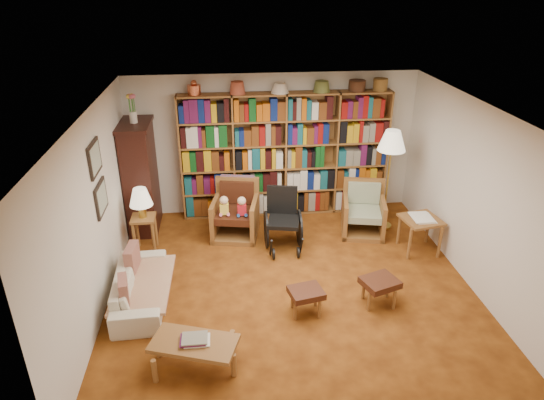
{
  "coord_description": "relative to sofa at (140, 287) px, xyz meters",
  "views": [
    {
      "loc": [
        -0.86,
        -5.6,
        4.01
      ],
      "look_at": [
        -0.21,
        0.6,
        1.07
      ],
      "focal_mm": 32.0,
      "sensor_mm": 36.0,
      "label": 1
    }
  ],
  "objects": [
    {
      "name": "armchair_sage",
      "position": [
        3.46,
        1.62,
        0.1
      ],
      "size": [
        0.84,
        0.85,
        0.86
      ],
      "color": "brown",
      "rests_on": "floor"
    },
    {
      "name": "coffee_table",
      "position": [
        0.77,
        -1.28,
        0.07
      ],
      "size": [
        1.04,
        0.74,
        0.4
      ],
      "color": "brown",
      "rests_on": "floor"
    },
    {
      "name": "sofa",
      "position": [
        0.0,
        0.0,
        0.0
      ],
      "size": [
        1.58,
        0.68,
        0.45
      ],
      "primitive_type": "imported",
      "rotation": [
        0.0,
        0.0,
        1.61
      ],
      "color": "beige",
      "rests_on": "floor"
    },
    {
      "name": "side_table_papers",
      "position": [
        4.18,
        0.88,
        0.25
      ],
      "size": [
        0.65,
        0.65,
        0.6
      ],
      "color": "brown",
      "rests_on": "floor"
    },
    {
      "name": "cushion_right",
      "position": [
        -0.13,
        -0.35,
        0.22
      ],
      "size": [
        0.17,
        0.36,
        0.34
      ],
      "primitive_type": "cube",
      "rotation": [
        0.0,
        0.0,
        0.19
      ],
      "color": "maroon",
      "rests_on": "sofa"
    },
    {
      "name": "footstool_b",
      "position": [
        3.14,
        -0.39,
        0.08
      ],
      "size": [
        0.55,
        0.51,
        0.38
      ],
      "color": "#442012",
      "rests_on": "floor"
    },
    {
      "name": "cushion_left",
      "position": [
        -0.13,
        0.35,
        0.22
      ],
      "size": [
        0.16,
        0.4,
        0.39
      ],
      "primitive_type": "cube",
      "rotation": [
        0.0,
        0.0,
        -0.09
      ],
      "color": "maroon",
      "rests_on": "sofa"
    },
    {
      "name": "armchair_leather",
      "position": [
        1.32,
        1.77,
        0.15
      ],
      "size": [
        0.87,
        0.9,
        0.93
      ],
      "color": "brown",
      "rests_on": "floor"
    },
    {
      "name": "framed_pictures",
      "position": [
        -0.43,
        0.42,
        1.4
      ],
      "size": [
        0.03,
        0.52,
        0.97
      ],
      "color": "black",
      "rests_on": "wall_left"
    },
    {
      "name": "wall_front",
      "position": [
        2.05,
        -2.38,
        1.02
      ],
      "size": [
        5.0,
        0.0,
        5.0
      ],
      "primitive_type": "plane",
      "rotation": [
        -1.57,
        0.0,
        0.0
      ],
      "color": "silver",
      "rests_on": "floor"
    },
    {
      "name": "sofa_throw",
      "position": [
        0.05,
        0.0,
        0.07
      ],
      "size": [
        0.74,
        1.35,
        0.04
      ],
      "primitive_type": "cube",
      "rotation": [
        0.0,
        0.0,
        -0.02
      ],
      "color": "beige",
      "rests_on": "sofa"
    },
    {
      "name": "wall_back",
      "position": [
        2.05,
        2.62,
        1.02
      ],
      "size": [
        5.0,
        0.0,
        5.0
      ],
      "primitive_type": "plane",
      "rotation": [
        1.57,
        0.0,
        0.0
      ],
      "color": "silver",
      "rests_on": "floor"
    },
    {
      "name": "ceiling",
      "position": [
        2.05,
        0.12,
        2.27
      ],
      "size": [
        5.0,
        5.0,
        0.0
      ],
      "primitive_type": "plane",
      "rotation": [
        3.14,
        0.0,
        0.0
      ],
      "color": "white",
      "rests_on": "wall_back"
    },
    {
      "name": "side_table_lamp",
      "position": [
        -0.1,
        1.33,
        0.19
      ],
      "size": [
        0.37,
        0.37,
        0.59
      ],
      "color": "brown",
      "rests_on": "floor"
    },
    {
      "name": "floor",
      "position": [
        2.05,
        0.12,
        -0.23
      ],
      "size": [
        5.0,
        5.0,
        0.0
      ],
      "primitive_type": "plane",
      "color": "#8F4C16",
      "rests_on": "ground"
    },
    {
      "name": "floor_lamp",
      "position": [
        3.88,
        1.72,
        1.26
      ],
      "size": [
        0.46,
        0.46,
        1.73
      ],
      "color": "#B5963A",
      "rests_on": "floor"
    },
    {
      "name": "wheelchair",
      "position": [
        2.07,
        1.25,
        0.22
      ],
      "size": [
        0.57,
        0.79,
        0.98
      ],
      "color": "black",
      "rests_on": "floor"
    },
    {
      "name": "wall_left",
      "position": [
        -0.45,
        0.12,
        1.02
      ],
      "size": [
        0.0,
        5.0,
        5.0
      ],
      "primitive_type": "plane",
      "rotation": [
        1.57,
        0.0,
        1.57
      ],
      "color": "silver",
      "rests_on": "floor"
    },
    {
      "name": "wall_right",
      "position": [
        4.55,
        0.12,
        1.02
      ],
      "size": [
        0.0,
        5.0,
        5.0
      ],
      "primitive_type": "plane",
      "rotation": [
        1.57,
        0.0,
        -1.57
      ],
      "color": "silver",
      "rests_on": "floor"
    },
    {
      "name": "footstool_a",
      "position": [
        2.15,
        -0.48,
        0.06
      ],
      "size": [
        0.48,
        0.43,
        0.35
      ],
      "color": "#442012",
      "rests_on": "floor"
    },
    {
      "name": "curio_cabinet",
      "position": [
        -0.2,
        2.12,
        0.73
      ],
      "size": [
        0.5,
        0.95,
        2.4
      ],
      "color": "black",
      "rests_on": "floor"
    },
    {
      "name": "table_lamp",
      "position": [
        -0.1,
        1.33,
        0.69
      ],
      "size": [
        0.35,
        0.35,
        0.48
      ],
      "color": "#B5963A",
      "rests_on": "side_table_lamp"
    },
    {
      "name": "bookshelf",
      "position": [
        2.25,
        2.45,
        0.94
      ],
      "size": [
        3.6,
        0.3,
        2.42
      ],
      "color": "brown",
      "rests_on": "floor"
    }
  ]
}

